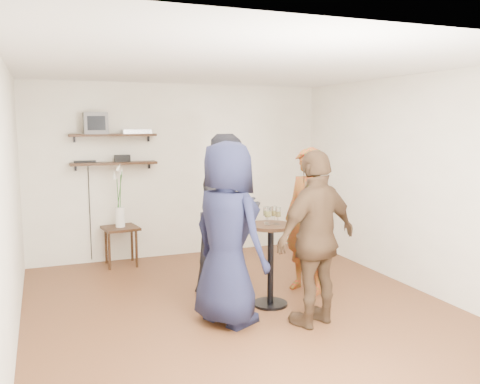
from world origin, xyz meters
name	(u,v)px	position (x,y,z in m)	size (l,w,h in m)	color
room	(240,191)	(0.00, 0.00, 1.30)	(4.58, 5.08, 2.68)	#4E3019
shelf_upper	(113,135)	(-1.00, 2.38, 1.85)	(1.20, 0.25, 0.04)	black
shelf_lower	(114,163)	(-1.00, 2.38, 1.45)	(1.20, 0.25, 0.04)	black
crt_monitor	(95,123)	(-1.24, 2.38, 2.02)	(0.32, 0.30, 0.30)	#59595B
dvd_deck	(136,132)	(-0.67, 2.38, 1.90)	(0.40, 0.24, 0.06)	silver
radio	(122,158)	(-0.88, 2.38, 1.52)	(0.22, 0.10, 0.10)	black
power_strip	(85,162)	(-1.39, 2.42, 1.48)	(0.30, 0.05, 0.03)	black
side_table	(121,233)	(-0.96, 2.20, 0.47)	(0.53, 0.53, 0.56)	black
vase_lilies	(120,207)	(-0.97, 2.20, 0.85)	(0.19, 0.19, 0.91)	white
drinks_table	(271,254)	(0.35, -0.03, 0.59)	(0.50, 0.50, 0.92)	black
wine_glass_fl	(268,213)	(0.30, -0.06, 1.06)	(0.07, 0.07, 0.20)	silver
wine_glass_fr	(278,213)	(0.41, -0.07, 1.05)	(0.06, 0.06, 0.19)	silver
wine_glass_bl	(266,212)	(0.32, 0.04, 1.05)	(0.06, 0.06, 0.19)	silver
wine_glass_br	(274,212)	(0.39, -0.03, 1.05)	(0.07, 0.07, 0.20)	silver
person_plaid	(308,220)	(0.96, 0.25, 0.87)	(0.63, 0.42, 1.74)	red
person_dark	(230,214)	(0.10, 0.60, 0.95)	(0.92, 0.72, 1.90)	black
person_navy	(227,234)	(-0.26, -0.32, 0.93)	(0.90, 0.59, 1.85)	black
person_brown	(317,238)	(0.55, -0.68, 0.88)	(1.03, 0.43, 1.77)	#402C1B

